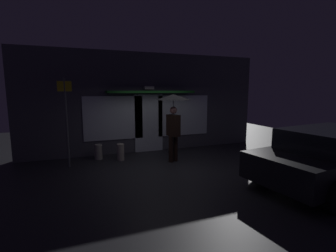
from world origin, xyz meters
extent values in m
plane|color=#26262B|center=(0.00, 0.00, 0.00)|extent=(18.00, 18.00, 0.00)
cube|color=#4C4C56|center=(0.00, 2.35, 1.88)|extent=(9.24, 0.30, 3.76)
cube|color=white|center=(0.00, 2.18, 1.10)|extent=(1.10, 0.04, 2.20)
cube|color=white|center=(-1.32, 2.18, 1.35)|extent=(2.15, 0.04, 1.60)
cube|color=white|center=(1.46, 2.18, 1.35)|extent=(2.15, 0.04, 1.60)
cube|color=white|center=(0.00, 2.10, 2.45)|extent=(0.36, 0.16, 0.12)
cube|color=#144C19|center=(0.00, 1.85, 2.30)|extent=(3.20, 0.70, 0.08)
cylinder|color=black|center=(0.28, 0.53, 0.43)|extent=(0.15, 0.15, 0.87)
cylinder|color=black|center=(0.47, 0.59, 0.43)|extent=(0.15, 0.15, 0.87)
cube|color=black|center=(0.37, 0.56, 1.21)|extent=(0.37, 0.51, 0.70)
cube|color=silver|center=(0.49, 0.52, 1.21)|extent=(0.06, 0.14, 0.56)
cube|color=#721966|center=(0.49, 0.52, 1.19)|extent=(0.04, 0.05, 0.45)
sphere|color=tan|center=(0.37, 0.56, 1.71)|extent=(0.24, 0.24, 0.24)
cylinder|color=slate|center=(0.37, 0.56, 1.74)|extent=(0.02, 0.02, 0.98)
cone|color=black|center=(0.37, 0.56, 2.14)|extent=(1.14, 1.14, 0.18)
cube|color=black|center=(3.40, -2.60, 0.58)|extent=(4.60, 2.38, 0.63)
cube|color=black|center=(3.40, -2.60, 1.15)|extent=(2.65, 1.91, 0.50)
cylinder|color=black|center=(4.76, -1.50, 0.32)|extent=(0.66, 0.30, 0.64)
cylinder|color=black|center=(1.80, -1.89, 0.32)|extent=(0.66, 0.30, 0.64)
cylinder|color=black|center=(2.04, -3.70, 0.32)|extent=(0.66, 0.30, 0.64)
cylinder|color=#595B60|center=(-2.87, 1.14, 1.36)|extent=(0.07, 0.07, 2.72)
cube|color=gold|center=(-2.87, 1.12, 2.47)|extent=(0.40, 0.02, 0.30)
cylinder|color=#B2A899|center=(-1.25, 1.30, 0.28)|extent=(0.23, 0.23, 0.56)
cylinder|color=#9E998E|center=(-1.95, 1.69, 0.26)|extent=(0.26, 0.26, 0.52)
camera|label=1|loc=(-2.51, -6.68, 2.34)|focal=25.73mm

